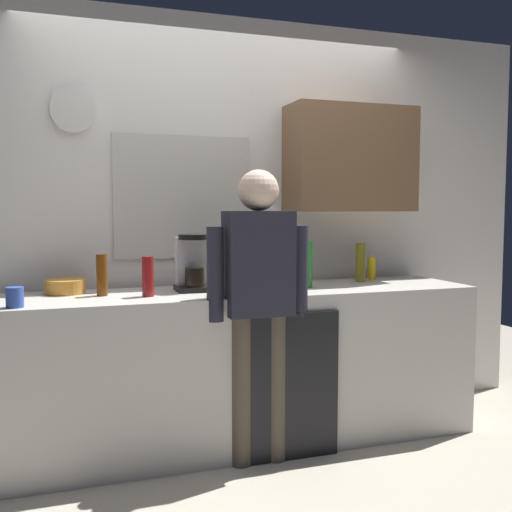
{
  "coord_description": "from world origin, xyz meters",
  "views": [
    {
      "loc": [
        -1.03,
        -3.0,
        1.4
      ],
      "look_at": [
        0.07,
        0.25,
        1.12
      ],
      "focal_mm": 41.73,
      "sensor_mm": 36.0,
      "label": 1
    }
  ],
  "objects_px": {
    "bottle_green_wine": "(291,267)",
    "cup_yellow_cup": "(219,288)",
    "bottle_red_vinegar": "(148,276)",
    "bottle_dark_sauce": "(295,274)",
    "bottle_amber_beer": "(102,275)",
    "bottle_olive_oil": "(360,263)",
    "dish_soap": "(372,268)",
    "mixing_bowl": "(65,287)",
    "bottle_clear_soda": "(305,264)",
    "person_at_sink": "(258,291)",
    "cup_blue_mug": "(15,297)",
    "coffee_maker": "(192,265)"
  },
  "relations": [
    {
      "from": "bottle_amber_beer",
      "to": "bottle_olive_oil",
      "type": "bearing_deg",
      "value": 3.15
    },
    {
      "from": "bottle_clear_soda",
      "to": "cup_yellow_cup",
      "type": "height_order",
      "value": "bottle_clear_soda"
    },
    {
      "from": "cup_blue_mug",
      "to": "person_at_sink",
      "type": "distance_m",
      "value": 1.23
    },
    {
      "from": "mixing_bowl",
      "to": "bottle_clear_soda",
      "type": "bearing_deg",
      "value": -7.55
    },
    {
      "from": "coffee_maker",
      "to": "cup_blue_mug",
      "type": "height_order",
      "value": "coffee_maker"
    },
    {
      "from": "bottle_olive_oil",
      "to": "bottle_dark_sauce",
      "type": "height_order",
      "value": "bottle_olive_oil"
    },
    {
      "from": "bottle_amber_beer",
      "to": "person_at_sink",
      "type": "xyz_separation_m",
      "value": [
        0.79,
        -0.34,
        -0.08
      ]
    },
    {
      "from": "coffee_maker",
      "to": "bottle_green_wine",
      "type": "height_order",
      "value": "coffee_maker"
    },
    {
      "from": "bottle_amber_beer",
      "to": "cup_blue_mug",
      "type": "distance_m",
      "value": 0.51
    },
    {
      "from": "cup_yellow_cup",
      "to": "person_at_sink",
      "type": "bearing_deg",
      "value": -38.97
    },
    {
      "from": "coffee_maker",
      "to": "cup_yellow_cup",
      "type": "relative_size",
      "value": 3.88
    },
    {
      "from": "bottle_clear_soda",
      "to": "bottle_green_wine",
      "type": "xyz_separation_m",
      "value": [
        -0.17,
        -0.19,
        0.01
      ]
    },
    {
      "from": "dish_soap",
      "to": "coffee_maker",
      "type": "bearing_deg",
      "value": -173.3
    },
    {
      "from": "bottle_green_wine",
      "to": "cup_yellow_cup",
      "type": "relative_size",
      "value": 3.53
    },
    {
      "from": "coffee_maker",
      "to": "bottle_clear_soda",
      "type": "bearing_deg",
      "value": -7.03
    },
    {
      "from": "bottle_green_wine",
      "to": "person_at_sink",
      "type": "bearing_deg",
      "value": -154.24
    },
    {
      "from": "bottle_dark_sauce",
      "to": "bottle_amber_beer",
      "type": "bearing_deg",
      "value": 175.71
    },
    {
      "from": "bottle_dark_sauce",
      "to": "bottle_olive_oil",
      "type": "bearing_deg",
      "value": 18.04
    },
    {
      "from": "bottle_red_vinegar",
      "to": "cup_blue_mug",
      "type": "xyz_separation_m",
      "value": [
        -0.67,
        -0.16,
        -0.06
      ]
    },
    {
      "from": "bottle_olive_oil",
      "to": "person_at_sink",
      "type": "height_order",
      "value": "person_at_sink"
    },
    {
      "from": "bottle_amber_beer",
      "to": "bottle_green_wine",
      "type": "distance_m",
      "value": 1.05
    },
    {
      "from": "bottle_olive_oil",
      "to": "cup_blue_mug",
      "type": "relative_size",
      "value": 2.5
    },
    {
      "from": "person_at_sink",
      "to": "bottle_dark_sauce",
      "type": "bearing_deg",
      "value": 50.37
    },
    {
      "from": "bottle_dark_sauce",
      "to": "bottle_green_wine",
      "type": "xyz_separation_m",
      "value": [
        -0.08,
        -0.14,
        0.06
      ]
    },
    {
      "from": "bottle_amber_beer",
      "to": "dish_soap",
      "type": "xyz_separation_m",
      "value": [
        1.79,
        0.2,
        -0.04
      ]
    },
    {
      "from": "bottle_green_wine",
      "to": "mixing_bowl",
      "type": "distance_m",
      "value": 1.28
    },
    {
      "from": "bottle_olive_oil",
      "to": "dish_soap",
      "type": "relative_size",
      "value": 1.39
    },
    {
      "from": "cup_blue_mug",
      "to": "dish_soap",
      "type": "height_order",
      "value": "dish_soap"
    },
    {
      "from": "bottle_red_vinegar",
      "to": "bottle_dark_sauce",
      "type": "bearing_deg",
      "value": 1.62
    },
    {
      "from": "coffee_maker",
      "to": "bottle_amber_beer",
      "type": "distance_m",
      "value": 0.52
    },
    {
      "from": "bottle_red_vinegar",
      "to": "cup_blue_mug",
      "type": "distance_m",
      "value": 0.69
    },
    {
      "from": "dish_soap",
      "to": "bottle_amber_beer",
      "type": "bearing_deg",
      "value": -173.66
    },
    {
      "from": "bottle_red_vinegar",
      "to": "cup_yellow_cup",
      "type": "relative_size",
      "value": 2.59
    },
    {
      "from": "bottle_amber_beer",
      "to": "mixing_bowl",
      "type": "distance_m",
      "value": 0.25
    },
    {
      "from": "bottle_amber_beer",
      "to": "bottle_green_wine",
      "type": "xyz_separation_m",
      "value": [
        1.03,
        -0.23,
        0.03
      ]
    },
    {
      "from": "bottle_olive_oil",
      "to": "dish_soap",
      "type": "distance_m",
      "value": 0.19
    },
    {
      "from": "coffee_maker",
      "to": "bottle_dark_sauce",
      "type": "bearing_deg",
      "value": -12.63
    },
    {
      "from": "bottle_clear_soda",
      "to": "bottle_red_vinegar",
      "type": "bearing_deg",
      "value": -175.61
    },
    {
      "from": "coffee_maker",
      "to": "cup_blue_mug",
      "type": "relative_size",
      "value": 3.3
    },
    {
      "from": "bottle_green_wine",
      "to": "person_at_sink",
      "type": "distance_m",
      "value": 0.28
    },
    {
      "from": "dish_soap",
      "to": "mixing_bowl",
      "type": "bearing_deg",
      "value": -178.59
    },
    {
      "from": "bottle_dark_sauce",
      "to": "dish_soap",
      "type": "xyz_separation_m",
      "value": [
        0.68,
        0.28,
        -0.01
      ]
    },
    {
      "from": "bottle_dark_sauce",
      "to": "dish_soap",
      "type": "relative_size",
      "value": 1.0
    },
    {
      "from": "bottle_dark_sauce",
      "to": "bottle_amber_beer",
      "type": "distance_m",
      "value": 1.11
    },
    {
      "from": "bottle_green_wine",
      "to": "cup_yellow_cup",
      "type": "height_order",
      "value": "bottle_green_wine"
    },
    {
      "from": "bottle_olive_oil",
      "to": "cup_blue_mug",
      "type": "xyz_separation_m",
      "value": [
        -2.07,
        -0.35,
        -0.07
      ]
    },
    {
      "from": "coffee_maker",
      "to": "bottle_clear_soda",
      "type": "xyz_separation_m",
      "value": [
        0.68,
        -0.08,
        -0.01
      ]
    },
    {
      "from": "bottle_dark_sauce",
      "to": "bottle_green_wine",
      "type": "height_order",
      "value": "bottle_green_wine"
    },
    {
      "from": "mixing_bowl",
      "to": "bottle_olive_oil",
      "type": "bearing_deg",
      "value": -1.85
    },
    {
      "from": "coffee_maker",
      "to": "bottle_clear_soda",
      "type": "height_order",
      "value": "coffee_maker"
    }
  ]
}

